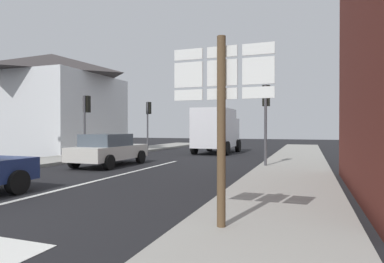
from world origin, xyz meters
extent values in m
plane|color=black|center=(0.00, 10.00, 0.00)|extent=(80.00, 80.00, 0.00)
cube|color=gray|center=(5.94, 8.00, 0.07)|extent=(2.85, 44.00, 0.14)
cube|color=gray|center=(-5.94, 8.00, 0.07)|extent=(2.85, 44.00, 0.14)
cube|color=silver|center=(0.00, 6.00, 0.01)|extent=(0.16, 12.00, 0.01)
cube|color=silver|center=(-11.39, 15.48, 2.75)|extent=(8.32, 7.56, 5.50)
pyramid|color=#383333|center=(-11.39, 15.48, 6.37)|extent=(8.74, 7.94, 1.75)
cube|color=silver|center=(-11.39, 19.85, 0.35)|extent=(4.99, 1.20, 0.70)
cylinder|color=black|center=(-0.58, 2.72, 0.32)|extent=(0.22, 0.64, 0.64)
cube|color=beige|center=(-2.10, 9.12, 0.62)|extent=(1.76, 4.20, 0.60)
cube|color=#47515B|center=(-2.10, 8.87, 1.19)|extent=(1.55, 2.10, 0.55)
cylinder|color=black|center=(-2.98, 10.47, 0.32)|extent=(0.22, 0.64, 0.64)
cylinder|color=black|center=(-1.23, 10.47, 0.32)|extent=(0.22, 0.64, 0.64)
cylinder|color=black|center=(-2.98, 7.77, 0.32)|extent=(0.22, 0.64, 0.64)
cylinder|color=black|center=(-1.23, 7.77, 0.32)|extent=(0.22, 0.64, 0.64)
cube|color=silver|center=(0.51, 17.56, 1.75)|extent=(2.24, 3.72, 2.60)
cube|color=silver|center=(0.54, 20.06, 1.45)|extent=(2.10, 1.32, 2.00)
cube|color=#47515B|center=(0.54, 20.11, 2.25)|extent=(1.76, 0.12, 0.70)
cylinder|color=black|center=(-0.56, 20.02, 0.45)|extent=(0.29, 0.90, 0.90)
cylinder|color=black|center=(1.64, 20.00, 0.45)|extent=(0.29, 0.90, 0.90)
cylinder|color=black|center=(-0.60, 16.62, 0.45)|extent=(0.29, 0.90, 0.90)
cylinder|color=black|center=(1.60, 16.60, 0.45)|extent=(0.29, 0.90, 0.90)
cylinder|color=brown|center=(5.22, 1.38, 1.60)|extent=(0.14, 0.14, 3.20)
cube|color=white|center=(4.64, 1.43, 2.96)|extent=(0.50, 0.03, 0.18)
cube|color=black|center=(4.64, 1.45, 2.96)|extent=(0.43, 0.01, 0.13)
cube|color=white|center=(4.64, 1.43, 2.62)|extent=(0.50, 0.03, 0.42)
cube|color=black|center=(4.64, 1.45, 2.62)|extent=(0.43, 0.01, 0.32)
cube|color=white|center=(4.64, 1.43, 2.28)|extent=(0.50, 0.03, 0.18)
cube|color=black|center=(4.64, 1.45, 2.28)|extent=(0.43, 0.01, 0.13)
cube|color=white|center=(5.22, 1.43, 2.96)|extent=(0.50, 0.03, 0.18)
cube|color=black|center=(5.22, 1.45, 2.96)|extent=(0.43, 0.01, 0.13)
cube|color=white|center=(5.22, 1.43, 2.62)|extent=(0.50, 0.03, 0.42)
cube|color=black|center=(5.22, 1.45, 2.62)|extent=(0.43, 0.01, 0.32)
cube|color=white|center=(5.22, 1.43, 2.28)|extent=(0.50, 0.03, 0.18)
cube|color=black|center=(5.22, 1.45, 2.28)|extent=(0.43, 0.01, 0.13)
cube|color=white|center=(5.80, 1.43, 2.96)|extent=(0.50, 0.03, 0.18)
cube|color=black|center=(5.80, 1.45, 2.96)|extent=(0.43, 0.01, 0.13)
cube|color=white|center=(5.80, 1.43, 2.62)|extent=(0.50, 0.03, 0.42)
cube|color=black|center=(5.80, 1.45, 2.62)|extent=(0.43, 0.01, 0.32)
cube|color=white|center=(5.80, 1.43, 2.28)|extent=(0.50, 0.03, 0.18)
cube|color=black|center=(5.80, 1.45, 2.28)|extent=(0.43, 0.01, 0.13)
cylinder|color=#47474C|center=(4.81, 10.40, 1.79)|extent=(0.12, 0.12, 3.59)
cube|color=black|center=(4.81, 10.60, 3.14)|extent=(0.30, 0.28, 0.90)
sphere|color=red|center=(4.81, 10.74, 3.41)|extent=(0.18, 0.18, 0.18)
sphere|color=#3C2303|center=(4.81, 10.74, 3.13)|extent=(0.18, 0.18, 0.18)
sphere|color=black|center=(4.81, 10.74, 2.85)|extent=(0.18, 0.18, 0.18)
cylinder|color=#47474C|center=(-4.81, 10.79, 1.75)|extent=(0.12, 0.12, 3.49)
cube|color=black|center=(-4.81, 10.99, 3.04)|extent=(0.30, 0.28, 0.90)
sphere|color=red|center=(-4.81, 11.13, 3.31)|extent=(0.18, 0.18, 0.18)
sphere|color=#3C2303|center=(-4.81, 11.13, 3.03)|extent=(0.18, 0.18, 0.18)
sphere|color=black|center=(-4.81, 11.13, 2.75)|extent=(0.18, 0.18, 0.18)
cylinder|color=#47474C|center=(-4.81, 18.05, 1.86)|extent=(0.12, 0.12, 3.71)
cube|color=black|center=(-4.81, 18.25, 3.26)|extent=(0.30, 0.28, 0.90)
sphere|color=red|center=(-4.81, 18.39, 3.53)|extent=(0.18, 0.18, 0.18)
sphere|color=#3C2303|center=(-4.81, 18.39, 3.25)|extent=(0.18, 0.18, 0.18)
sphere|color=black|center=(-4.81, 18.39, 2.97)|extent=(0.18, 0.18, 0.18)
camera|label=1|loc=(6.54, -3.69, 1.72)|focal=30.42mm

